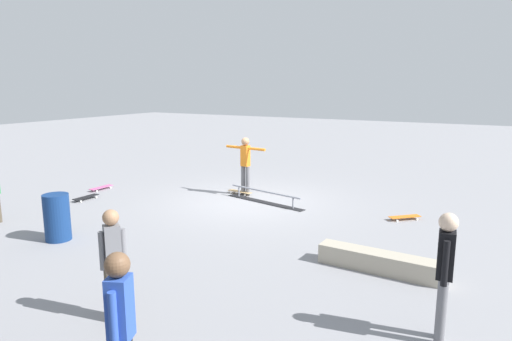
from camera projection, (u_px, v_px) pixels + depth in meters
name	position (u px, v px, depth m)	size (l,w,h in m)	color
ground_plane	(248.00, 201.00, 12.64)	(60.00, 60.00, 0.00)	gray
grind_rail	(265.00, 197.00, 12.50)	(2.62, 0.80, 0.34)	black
skate_ledge	(379.00, 262.00, 7.90)	(2.16, 0.39, 0.35)	#B2A893
skater_main	(245.00, 162.00, 13.24)	(1.39, 0.24, 1.72)	slate
skateboard_main	(240.00, 192.00, 13.46)	(0.82, 0.34, 0.09)	tan
bystander_grey_shirt	(113.00, 259.00, 6.12)	(0.27, 0.34, 1.61)	brown
bystander_black_shirt	(445.00, 270.00, 5.59)	(0.24, 0.39, 1.72)	slate
bystander_blue_shirt	(121.00, 328.00, 4.23)	(0.28, 0.39, 1.75)	black
loose_skateboard_orange	(405.00, 217.00, 10.92)	(0.72, 0.69, 0.09)	orange
loose_skateboard_black	(86.00, 197.00, 12.82)	(0.26, 0.80, 0.09)	black
loose_skateboard_pink	(101.00, 187.00, 14.02)	(0.27, 0.80, 0.09)	#E05993
trash_bin	(57.00, 217.00, 9.43)	(0.53, 0.53, 1.00)	navy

